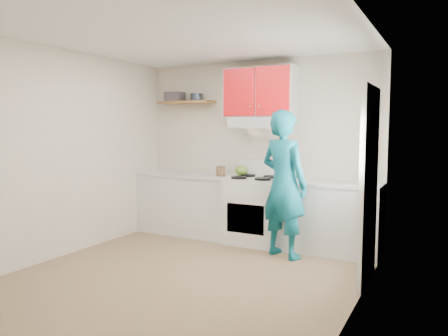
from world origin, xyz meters
The scene contains 21 objects.
floor centered at (0.00, 0.00, 0.00)m, with size 3.80×3.80×0.00m, color brown.
ceiling centered at (0.00, 0.00, 2.60)m, with size 3.60×3.80×0.04m, color white.
back_wall centered at (0.00, 1.90, 1.30)m, with size 3.60×0.04×2.60m, color beige.
front_wall centered at (0.00, -1.90, 1.30)m, with size 3.60×0.04×2.60m, color beige.
left_wall centered at (-1.80, 0.00, 1.30)m, with size 0.04×3.80×2.60m, color beige.
right_wall centered at (1.80, 0.00, 1.30)m, with size 0.04×3.80×2.60m, color beige.
door centered at (1.78, 0.70, 1.02)m, with size 0.05×0.85×2.05m, color white.
door_glass centered at (1.75, 0.70, 1.45)m, with size 0.01×0.55×0.95m, color white.
counter_left centered at (-1.04, 1.60, 0.45)m, with size 1.52×0.60×0.90m, color silver.
counter_right centered at (1.14, 1.60, 0.45)m, with size 1.32×0.60×0.90m, color silver.
stove centered at (0.10, 1.57, 0.46)m, with size 0.76×0.65×0.92m, color white.
range_hood centered at (0.10, 1.68, 1.70)m, with size 0.76×0.44×0.15m, color silver.
upper_cabinets centered at (0.10, 1.73, 2.12)m, with size 1.02×0.33×0.70m, color red.
shelf centered at (-1.15, 1.75, 2.02)m, with size 0.90×0.30×0.04m, color brown.
books centered at (-1.34, 1.72, 2.11)m, with size 0.28×0.20×0.14m, color #3A3339.
tin centered at (-0.98, 1.78, 2.09)m, with size 0.18×0.18×0.11m, color #333D4C.
kettle centered at (-0.19, 1.73, 1.00)m, with size 0.19×0.19×0.16m, color #577B22.
crock centered at (-0.47, 1.61, 0.98)m, with size 0.13×0.13×0.16m, color #503723.
cutting_board centered at (0.78, 1.57, 0.91)m, with size 0.33×0.24×0.02m, color olive.
silicone_mat centered at (1.39, 1.60, 0.90)m, with size 0.28×0.24×0.01m, color red.
person centered at (0.69, 1.14, 0.92)m, with size 0.67×0.44×1.84m, color #0B5A6B.
Camera 1 is at (2.52, -3.92, 1.62)m, focal length 34.48 mm.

